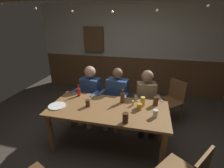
% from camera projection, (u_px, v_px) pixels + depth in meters
% --- Properties ---
extents(ground_plane, '(6.39, 6.39, 0.00)m').
position_uv_depth(ground_plane, '(109.00, 144.00, 2.93)').
color(ground_plane, '#423A33').
extents(back_wall_upper, '(5.32, 0.12, 1.48)m').
position_uv_depth(back_wall_upper, '(131.00, 31.00, 4.54)').
color(back_wall_upper, beige).
extents(back_wall_wainscot, '(5.32, 0.12, 1.03)m').
position_uv_depth(back_wall_wainscot, '(129.00, 74.00, 5.01)').
color(back_wall_wainscot, brown).
rests_on(back_wall_wainscot, ground_plane).
extents(dining_table, '(1.88, 0.87, 0.76)m').
position_uv_depth(dining_table, '(108.00, 113.00, 2.66)').
color(dining_table, brown).
rests_on(dining_table, ground_plane).
extents(person_0, '(0.56, 0.58, 1.20)m').
position_uv_depth(person_0, '(89.00, 92.00, 3.38)').
color(person_0, '#2D4C84').
rests_on(person_0, ground_plane).
extents(person_1, '(0.59, 0.58, 1.20)m').
position_uv_depth(person_1, '(116.00, 95.00, 3.26)').
color(person_1, '#2D4C84').
rests_on(person_1, ground_plane).
extents(person_2, '(0.54, 0.58, 1.19)m').
position_uv_depth(person_2, '(146.00, 99.00, 3.12)').
color(person_2, '#997F60').
rests_on(person_2, ground_plane).
extents(chair_empty_near_right, '(0.62, 0.62, 0.88)m').
position_uv_depth(chair_empty_near_right, '(173.00, 99.00, 3.50)').
color(chair_empty_near_right, brown).
rests_on(chair_empty_near_right, ground_plane).
extents(table_candle, '(0.04, 0.04, 0.08)m').
position_uv_depth(table_candle, '(133.00, 103.00, 2.68)').
color(table_candle, '#F9E08C').
rests_on(table_candle, dining_table).
extents(plate_0, '(0.27, 0.27, 0.01)m').
position_uv_depth(plate_0, '(57.00, 106.00, 2.66)').
color(plate_0, white).
rests_on(plate_0, dining_table).
extents(bottle_0, '(0.07, 0.07, 0.24)m').
position_uv_depth(bottle_0, '(122.00, 97.00, 2.75)').
color(bottle_0, '#593314').
rests_on(bottle_0, dining_table).
extents(bottle_1, '(0.06, 0.06, 0.21)m').
position_uv_depth(bottle_1, '(79.00, 92.00, 2.99)').
color(bottle_1, red).
rests_on(bottle_1, dining_table).
extents(pint_glass_0, '(0.08, 0.08, 0.10)m').
position_uv_depth(pint_glass_0, '(139.00, 107.00, 2.55)').
color(pint_glass_0, gold).
rests_on(pint_glass_0, dining_table).
extents(pint_glass_1, '(0.08, 0.08, 0.15)m').
position_uv_depth(pint_glass_1, '(143.00, 101.00, 2.65)').
color(pint_glass_1, '#E5C64C').
rests_on(pint_glass_1, dining_table).
extents(pint_glass_2, '(0.08, 0.08, 0.15)m').
position_uv_depth(pint_glass_2, '(125.00, 118.00, 2.22)').
color(pint_glass_2, '#4C2D19').
rests_on(pint_glass_2, dining_table).
extents(pint_glass_3, '(0.07, 0.07, 0.11)m').
position_uv_depth(pint_glass_3, '(88.00, 103.00, 2.64)').
color(pint_glass_3, '#4C2D19').
rests_on(pint_glass_3, dining_table).
extents(pint_glass_4, '(0.07, 0.07, 0.11)m').
position_uv_depth(pint_glass_4, '(155.00, 113.00, 2.36)').
color(pint_glass_4, white).
rests_on(pint_glass_4, dining_table).
extents(pint_glass_5, '(0.08, 0.08, 0.14)m').
position_uv_depth(pint_glass_5, '(156.00, 101.00, 2.67)').
color(pint_glass_5, '#4C2D19').
rests_on(pint_glass_5, dining_table).
extents(wall_dart_cabinet, '(0.56, 0.15, 0.70)m').
position_uv_depth(wall_dart_cabinet, '(94.00, 39.00, 4.74)').
color(wall_dart_cabinet, brown).
extents(string_lights, '(3.76, 0.04, 0.18)m').
position_uv_depth(string_lights, '(112.00, 7.00, 2.34)').
color(string_lights, '#F9EAB2').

